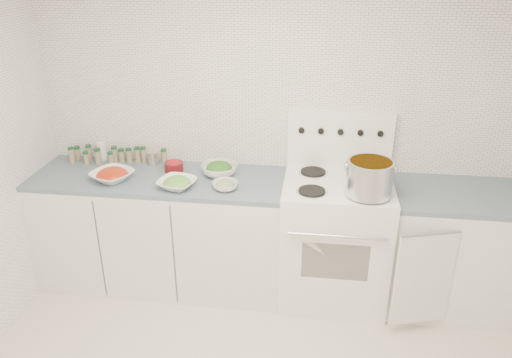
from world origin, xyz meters
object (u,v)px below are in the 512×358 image
(bowl_tomato, at_px, (112,175))
(bowl_snowpea, at_px, (177,183))
(stove, at_px, (334,236))
(stock_pot, at_px, (370,176))

(bowl_tomato, relative_size, bowl_snowpea, 1.21)
(stove, height_order, stock_pot, stove)
(bowl_tomato, height_order, bowl_snowpea, bowl_tomato)
(stock_pot, xyz_separation_m, bowl_snowpea, (-1.30, 0.02, -0.14))
(stove, distance_m, bowl_tomato, 1.67)
(stock_pot, relative_size, bowl_snowpea, 1.05)
(bowl_snowpea, bearing_deg, bowl_tomato, 172.84)
(stock_pot, bearing_deg, bowl_snowpea, 179.30)
(stove, relative_size, bowl_snowpea, 4.41)
(bowl_tomato, bearing_deg, stock_pot, -2.49)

